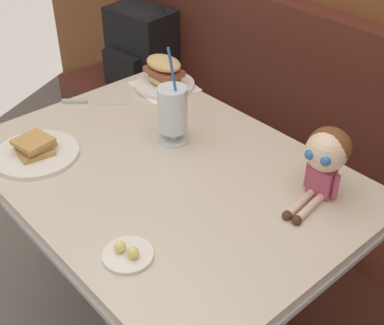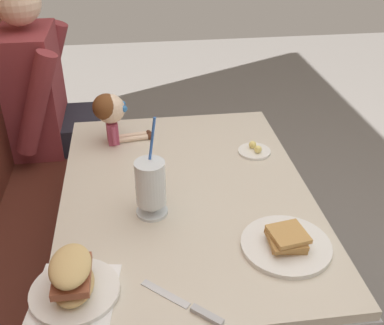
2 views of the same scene
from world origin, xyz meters
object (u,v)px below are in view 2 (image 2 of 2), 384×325
Objects in this scene: milkshake_glass at (151,185)px; butter_knife at (195,309)px; seated_doll at (110,112)px; diner_patron at (42,89)px; sandwich_plate at (73,280)px; butter_saucer at (254,150)px; toast_plate at (286,243)px.

butter_knife is at bearing -168.66° from milkshake_glass.
diner_patron is (0.56, 0.34, -0.13)m from seated_doll.
sandwich_plate reaches higher than butter_saucer.
butter_saucer is at bearing -129.45° from diner_patron.
milkshake_glass reaches higher than butter_knife.
butter_saucer is 1.12m from diner_patron.
butter_saucer reaches higher than butter_knife.
toast_plate is 2.08× the size of butter_saucer.
milkshake_glass is 1.69× the size of butter_knife.
diner_patron is (1.02, 0.46, -0.10)m from milkshake_glass.
seated_doll is (0.67, 0.48, 0.11)m from toast_plate.
milkshake_glass is at bearing -155.52° from diner_patron.
butter_knife is at bearing 123.29° from toast_plate.
butter_knife is at bearing 155.40° from butter_saucer.
toast_plate is 1.34× the size of butter_knife.
seated_doll is at bearing 14.69° from milkshake_glass.
toast_plate is 1.11× the size of seated_doll.
sandwich_plate is 0.77m from seated_doll.
seated_doll is (0.85, 0.20, 0.12)m from butter_knife.
butter_saucer is at bearing -24.60° from butter_knife.
toast_plate is 0.42m from milkshake_glass.
seated_doll is 0.67m from diner_patron.
seated_doll is at bearing 35.62° from toast_plate.
butter_saucer is 0.55m from seated_doll.
butter_saucer is 0.77m from butter_knife.
milkshake_glass is (0.20, 0.36, 0.09)m from toast_plate.
toast_plate is 0.31× the size of diner_patron.
butter_knife is (-0.09, -0.28, -0.04)m from sandwich_plate.
butter_knife is 0.88m from seated_doll.
diner_patron reaches higher than butter_knife.
butter_saucer is 0.15× the size of diner_patron.
diner_patron is at bearing 50.55° from butter_saucer.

